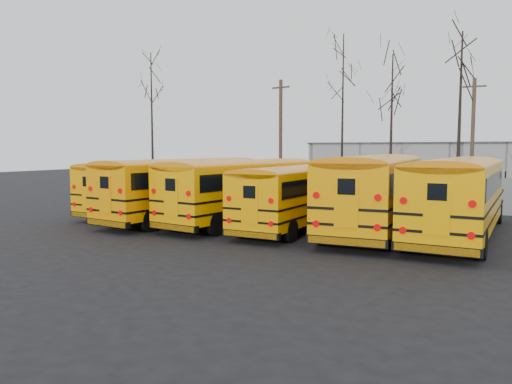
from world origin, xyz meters
The scene contains 15 objects.
ground centered at (0.00, 0.00, 0.00)m, with size 120.00×120.00×0.00m, color black.
fence centered at (0.00, 12.00, 1.00)m, with size 40.00×0.04×2.00m, color gray.
distant_building centered at (2.00, 32.00, 2.00)m, with size 22.00×8.00×4.00m, color #9E9E9A.
bus_a centered at (-7.74, 3.59, 1.70)m, with size 2.62×10.43×2.90m.
bus_b centered at (-4.57, 2.34, 1.82)m, with size 3.69×11.29×3.11m.
bus_c centered at (-1.57, 2.83, 1.80)m, with size 3.64×11.18×3.08m.
bus_d centered at (1.36, 2.67, 1.67)m, with size 2.45×10.23×2.85m.
bus_e centered at (4.55, 3.44, 1.95)m, with size 3.86×12.09×3.33m.
bus_f centered at (7.86, 3.43, 1.90)m, with size 2.68×11.59×3.24m.
utility_pole_left centered at (-6.79, 17.29, 4.52)m, with size 1.56×0.35×8.80m.
utility_pole_right centered at (6.85, 17.85, 4.15)m, with size 1.44×0.25×8.08m.
tree_0 centered at (-18.36, 15.83, 5.84)m, with size 0.26×0.26×11.68m, color black.
tree_1 centered at (-1.99, 17.81, 5.91)m, with size 0.26×0.26×11.81m, color black.
tree_2 centered at (2.35, 14.75, 4.75)m, with size 0.26×0.26×9.51m, color black.
tree_3 centered at (6.33, 15.35, 5.29)m, with size 0.26×0.26×10.59m, color black.
Camera 1 is at (10.36, -17.48, 3.56)m, focal length 35.00 mm.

